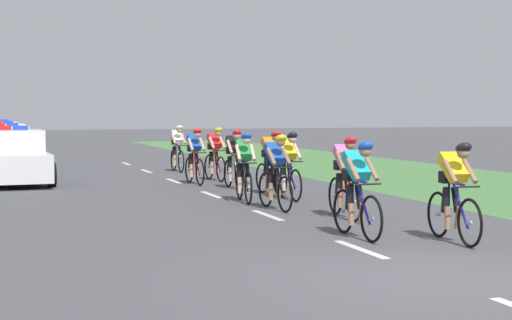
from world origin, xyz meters
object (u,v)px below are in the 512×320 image
cyclist_second (358,188)px  cyclist_fifth (288,165)px  cyclist_third (345,176)px  police_car_second (6,149)px  cyclist_eleventh (177,148)px  cyclist_ninth (215,153)px  cyclist_lead (454,191)px  police_car_nearest (12,159)px  cyclist_sixth (244,166)px  cyclist_fourth (275,171)px  cyclist_seventh (234,158)px  police_car_third (2,143)px  cyclist_eighth (271,162)px  cyclist_tenth (195,155)px

cyclist_second → cyclist_fifth: size_ratio=1.00×
cyclist_third → police_car_second: bearing=109.8°
cyclist_eleventh → cyclist_ninth: bearing=-86.5°
cyclist_lead → cyclist_third: 3.06m
cyclist_ninth → cyclist_eleventh: size_ratio=1.00×
cyclist_lead → police_car_second: bearing=107.9°
cyclist_fifth → police_car_nearest: (-5.72, 6.14, -0.11)m
cyclist_fifth → cyclist_sixth: (-1.09, -0.16, 0.00)m
cyclist_fourth → cyclist_eleventh: size_ratio=1.00×
cyclist_second → cyclist_sixth: 5.32m
cyclist_third → cyclist_seventh: bearing=92.6°
cyclist_fourth → cyclist_seventh: (0.51, 4.47, 0.00)m
cyclist_fifth → police_car_nearest: bearing=133.0°
cyclist_ninth → police_car_second: 8.86m
cyclist_sixth → cyclist_ninth: same height
cyclist_third → police_car_nearest: (-5.59, 9.43, -0.11)m
cyclist_second → cyclist_eleventh: bearing=88.0°
cyclist_ninth → police_car_third: (-5.52, 12.54, -0.11)m
cyclist_lead → cyclist_seventh: 9.13m
cyclist_eighth → cyclist_fourth: bearing=-108.2°
cyclist_sixth → cyclist_ninth: 5.50m
cyclist_third → cyclist_eighth: bearing=88.2°
cyclist_seventh → cyclist_ninth: (0.21, 2.49, 0.00)m
cyclist_sixth → cyclist_eleventh: size_ratio=1.00×
cyclist_lead → cyclist_third: same height
cyclist_fourth → cyclist_seventh: size_ratio=1.00×
cyclist_sixth → police_car_second: bearing=110.6°
cyclist_second → cyclist_tenth: (-0.10, 9.84, 0.00)m
cyclist_sixth → police_car_second: 13.20m
cyclist_fifth → cyclist_seventh: same height
cyclist_second → cyclist_eighth: bearing=81.8°
cyclist_third → cyclist_second: bearing=-110.3°
cyclist_third → cyclist_fourth: bearing=116.0°
cyclist_lead → cyclist_sixth: (-1.35, 6.17, 0.00)m
cyclist_fifth → police_car_third: (-5.72, 17.82, -0.11)m
cyclist_eleventh → police_car_second: 6.19m
cyclist_tenth → police_car_third: police_car_third is taller
cyclist_fourth → police_car_third: 20.09m
cyclist_third → cyclist_sixth: bearing=106.9°
cyclist_ninth → cyclist_tenth: 1.24m
cyclist_fifth → cyclist_third: bearing=-92.3°
cyclist_sixth → cyclist_eleventh: 9.18m
cyclist_lead → police_car_second: 19.47m
cyclist_second → cyclist_fourth: (0.02, 3.79, 0.00)m
cyclist_fifth → cyclist_tenth: bearing=103.4°
cyclist_ninth → police_car_nearest: 5.59m
cyclist_eleventh → cyclist_fourth: bearing=-92.6°
cyclist_ninth → police_car_second: bearing=128.6°
cyclist_second → cyclist_sixth: size_ratio=1.00×
cyclist_eighth → cyclist_eleventh: (-0.43, 7.89, 0.00)m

